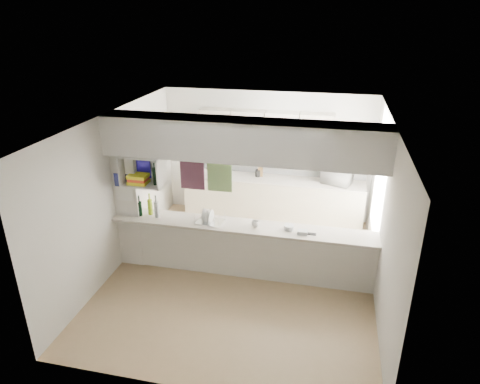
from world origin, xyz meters
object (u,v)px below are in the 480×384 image
(microwave, at_px, (337,176))
(bowl, at_px, (340,168))
(wine_bottles, at_px, (149,208))
(dish_rack, at_px, (210,217))

(microwave, xyz_separation_m, bowl, (0.04, -0.02, 0.18))
(microwave, bearing_deg, wine_bottles, 54.26)
(bowl, relative_size, wine_bottles, 0.64)
(dish_rack, distance_m, wine_bottles, 1.03)
(microwave, height_order, bowl, bowl)
(microwave, bearing_deg, bowl, 178.94)
(bowl, bearing_deg, wine_bottles, -145.21)
(dish_rack, relative_size, wine_bottles, 1.16)
(wine_bottles, bearing_deg, dish_rack, -0.49)
(wine_bottles, bearing_deg, microwave, 35.37)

